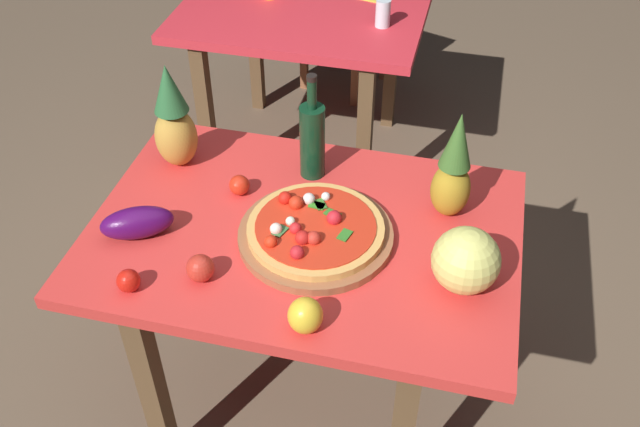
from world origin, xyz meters
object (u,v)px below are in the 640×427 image
object	(u,v)px
eggplant	(137,223)
melon	(466,261)
wine_bottle	(312,139)
pizza_board	(316,235)
bell_pepper	(305,315)
pizza	(314,228)
background_table	(303,31)
pineapple_right	(453,171)
dining_chair	(339,8)
display_table	(304,255)
pineapple_left	(174,121)
drinking_glass_water	(382,13)
tomato_near_board	(239,185)
tomato_at_corner	(128,281)
tomato_by_bottle	(200,268)

from	to	relation	value
eggplant	melon	bearing A→B (deg)	1.58
wine_bottle	pizza_board	bearing A→B (deg)	-74.08
melon	bell_pepper	bearing A→B (deg)	-146.85
pizza	background_table	bearing A→B (deg)	105.95
background_table	pineapple_right	bearing A→B (deg)	-58.14
dining_chair	display_table	bearing A→B (deg)	118.72
pineapple_left	bell_pepper	xyz separation A→B (m)	(0.55, -0.54, -0.11)
pizza_board	drinking_glass_water	xyz separation A→B (m)	(-0.05, 1.30, 0.04)
bell_pepper	dining_chair	bearing A→B (deg)	100.52
dining_chair	pizza_board	world-z (taller)	dining_chair
pineapple_right	background_table	bearing A→B (deg)	121.86
dining_chair	melon	world-z (taller)	melon
eggplant	pineapple_left	bearing A→B (deg)	92.85
pizza	bell_pepper	world-z (taller)	bell_pepper
pineapple_right	melon	xyz separation A→B (m)	(0.07, -0.27, -0.06)
bell_pepper	pizza	bearing A→B (deg)	100.49
pineapple_left	eggplant	size ratio (longest dim) A/B	1.72
pizza	pineapple_right	distance (m)	0.41
tomato_near_board	dining_chair	bearing A→B (deg)	93.53
pizza_board	tomato_at_corner	size ratio (longest dim) A/B	7.00
pineapple_left	eggplant	bearing A→B (deg)	-87.15
eggplant	tomato_by_bottle	distance (m)	0.25
background_table	melon	size ratio (longest dim) A/B	6.03
pineapple_left	melon	xyz separation A→B (m)	(0.90, -0.31, -0.07)
tomato_near_board	display_table	bearing A→B (deg)	-25.70
pizza_board	melon	xyz separation A→B (m)	(0.41, -0.08, 0.07)
background_table	tomato_at_corner	bearing A→B (deg)	-90.40
background_table	eggplant	distance (m)	1.51
display_table	wine_bottle	distance (m)	0.34
bell_pepper	tomato_by_bottle	distance (m)	0.32
display_table	pineapple_left	world-z (taller)	pineapple_left
pineapple_left	pineapple_right	size ratio (longest dim) A/B	1.02
pizza_board	bell_pepper	xyz separation A→B (m)	(0.05, -0.31, 0.03)
display_table	drinking_glass_water	bearing A→B (deg)	90.16
pizza_board	wine_bottle	size ratio (longest dim) A/B	1.25
wine_bottle	eggplant	bearing A→B (deg)	-136.17
dining_chair	wine_bottle	world-z (taller)	wine_bottle
pineapple_right	tomato_at_corner	world-z (taller)	pineapple_right
pineapple_left	pizza_board	bearing A→B (deg)	-25.41
pineapple_right	tomato_near_board	distance (m)	0.62
pizza	tomato_at_corner	xyz separation A→B (m)	(-0.41, -0.29, -0.01)
display_table	background_table	bearing A→B (deg)	104.86
pizza	drinking_glass_water	world-z (taller)	drinking_glass_water
background_table	pizza_board	bearing A→B (deg)	-73.83
wine_bottle	pineapple_right	bearing A→B (deg)	-11.37
pizza	wine_bottle	world-z (taller)	wine_bottle
dining_chair	melon	distance (m)	2.28
display_table	pineapple_left	xyz separation A→B (m)	(-0.45, 0.21, 0.26)
bell_pepper	drinking_glass_water	size ratio (longest dim) A/B	0.84
display_table	pineapple_left	distance (m)	0.56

